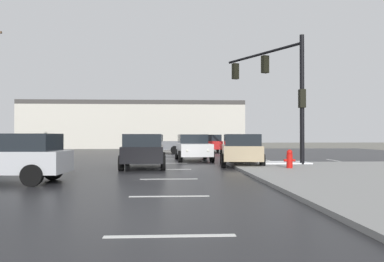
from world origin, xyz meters
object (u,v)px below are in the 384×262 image
Objects in this scene: sedan_red at (210,143)px; sedan_white at (193,147)px; fire_hydrant at (290,159)px; sedan_silver at (1,157)px; traffic_signal_mast at (278,81)px; sedan_tan at (241,149)px; sedan_black at (144,150)px; sedan_grey at (154,144)px.

sedan_red is 11.63m from sedan_white.
sedan_silver is (-10.53, -3.84, 0.32)m from fire_hydrant.
traffic_signal_mast reaches higher than sedan_silver.
traffic_signal_mast is at bearing 81.51° from fire_hydrant.
sedan_tan is at bearing 179.93° from sedan_red.
sedan_white is (-2.20, -11.42, 0.00)m from sedan_red.
sedan_grey is at bearing -0.51° from sedan_black.
sedan_grey and sedan_tan have the same top height.
fire_hydrant is at bearing 24.21° from sedan_white.
sedan_silver is 11.22m from sedan_tan.
fire_hydrant is (-0.57, -3.84, -3.85)m from traffic_signal_mast.
sedan_silver and sedan_tan have the same top height.
traffic_signal_mast is at bearing 47.88° from sedan_white.
sedan_grey reaches higher than fire_hydrant.
sedan_tan is (-2.15, -0.91, -3.53)m from traffic_signal_mast.
traffic_signal_mast is 15.22m from sedan_grey.
sedan_grey is 21.15m from sedan_silver.
sedan_tan is at bearing -77.95° from sedan_black.
fire_hydrant is at bearing -175.23° from sedan_red.
sedan_white is (-3.69, 7.39, 0.32)m from fire_hydrant.
sedan_grey is at bearing 25.46° from sedan_tan.
sedan_silver is at bearing 142.87° from sedan_black.
traffic_signal_mast reaches higher than sedan_tan.
sedan_tan is (4.76, 1.08, 0.00)m from sedan_black.
fire_hydrant is 0.17× the size of sedan_red.
traffic_signal_mast is at bearing -74.62° from sedan_black.
sedan_tan is at bearing 23.01° from sedan_white.
sedan_silver is at bearing -159.98° from fire_hydrant.
sedan_black is 0.97× the size of sedan_tan.
sedan_silver is 13.15m from sedan_white.
traffic_signal_mast is at bearing -60.51° from sedan_tan.
sedan_black is (4.19, 5.68, 0.00)m from sedan_silver.
sedan_white is at bearing -117.66° from sedan_silver.
sedan_black is at bearing -27.88° from sedan_white.
sedan_grey is 0.97× the size of sedan_tan.
sedan_white is at bearing -74.16° from sedan_grey.
sedan_black is 1.00× the size of sedan_red.
sedan_black is 4.88m from sedan_tan.
sedan_grey is (-6.96, 13.06, -3.53)m from traffic_signal_mast.
traffic_signal_mast reaches higher than sedan_red.
sedan_tan is (8.96, 6.76, 0.00)m from sedan_silver.
fire_hydrant is 0.17× the size of sedan_silver.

